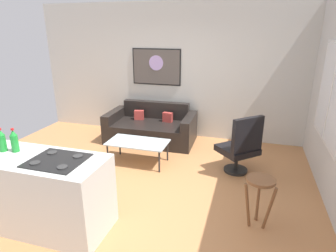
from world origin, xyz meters
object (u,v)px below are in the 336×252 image
(soda_bottle_2, at_px, (14,141))
(coffee_table, at_px, (138,143))
(armchair, at_px, (241,146))
(soda_bottle, at_px, (2,141))
(bar_stool, at_px, (260,189))
(couch, at_px, (151,129))
(wall_painting, at_px, (156,67))

(soda_bottle_2, bearing_deg, coffee_table, 66.85)
(coffee_table, height_order, armchair, armchair)
(coffee_table, distance_m, soda_bottle, 2.17)
(bar_stool, bearing_deg, couch, 133.68)
(armchair, distance_m, soda_bottle, 3.36)
(soda_bottle_2, relative_size, wall_painting, 0.27)
(coffee_table, relative_size, armchair, 1.05)
(coffee_table, distance_m, soda_bottle_2, 2.09)
(couch, bearing_deg, bar_stool, -46.32)
(couch, xyz_separation_m, soda_bottle, (-0.80, -2.93, 0.75))
(couch, xyz_separation_m, armchair, (1.88, -0.97, 0.21))
(couch, relative_size, wall_painting, 1.70)
(coffee_table, relative_size, bar_stool, 1.66)
(coffee_table, bearing_deg, soda_bottle_2, -113.15)
(soda_bottle, relative_size, soda_bottle_2, 0.98)
(coffee_table, bearing_deg, wall_painting, 96.68)
(wall_painting, bearing_deg, armchair, -37.78)
(bar_stool, relative_size, wall_painting, 0.58)
(wall_painting, bearing_deg, soda_bottle, -102.20)
(bar_stool, distance_m, soda_bottle, 3.07)
(armchair, bearing_deg, couch, 152.58)
(coffee_table, distance_m, armchair, 1.75)
(armchair, xyz_separation_m, bar_stool, (0.28, -1.29, 0.01))
(coffee_table, xyz_separation_m, wall_painting, (-0.19, 1.60, 1.12))
(armchair, bearing_deg, soda_bottle, -143.80)
(armchair, distance_m, soda_bottle_2, 3.22)
(coffee_table, bearing_deg, bar_stool, -30.28)
(bar_stool, bearing_deg, coffee_table, 149.72)
(couch, height_order, wall_painting, wall_painting)
(wall_painting, bearing_deg, coffee_table, -83.32)
(couch, relative_size, soda_bottle, 6.43)
(couch, xyz_separation_m, wall_painting, (-0.05, 0.52, 1.22))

